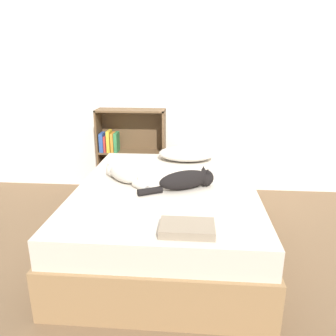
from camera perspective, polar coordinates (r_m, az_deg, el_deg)
name	(u,v)px	position (r m, az deg, el deg)	size (l,w,h in m)	color
ground_plane	(167,245)	(2.86, -0.23, -13.25)	(8.00, 8.00, 0.00)	brown
wall_back	(177,83)	(3.80, 1.51, 14.60)	(8.00, 0.06, 2.50)	white
bed	(167,216)	(2.73, -0.24, -8.44)	(1.44, 1.87, 0.54)	#99754C
pillow	(186,154)	(3.27, 3.21, 2.52)	(0.55, 0.37, 0.13)	beige
cat_light	(122,173)	(2.72, -8.03, -0.84)	(0.43, 0.44, 0.15)	beige
cat_dark	(188,180)	(2.53, 3.45, -2.09)	(0.58, 0.35, 0.15)	black
bookshelf	(130,149)	(3.86, -6.71, 3.25)	(0.77, 0.26, 0.97)	brown
blanket_fold	(187,228)	(1.93, 3.34, -10.42)	(0.32, 0.21, 0.05)	gray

